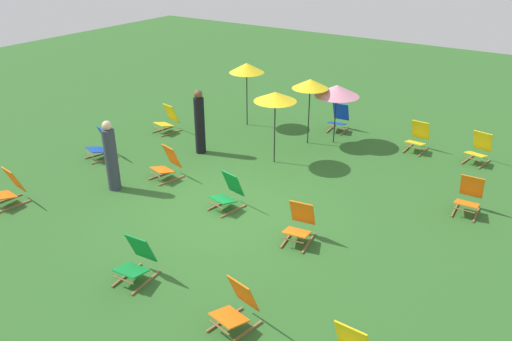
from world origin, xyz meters
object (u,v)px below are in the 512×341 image
Objects in this scene: deckchair_0 at (339,119)px; deckchair_7 at (418,138)px; deckchair_11 at (102,145)px; deckchair_5 at (479,149)px; deckchair_4 at (300,224)px; deckchair_12 at (228,193)px; umbrella_1 at (337,91)px; deckchair_6 at (469,197)px; deckchair_10 at (136,261)px; umbrella_0 at (310,84)px; person_0 at (111,157)px; deckchair_9 at (168,120)px; umbrella_3 at (247,68)px; deckchair_3 at (167,164)px; deckchair_8 at (9,189)px; umbrella_2 at (275,97)px; person_1 at (200,123)px; deckchair_1 at (236,307)px.

deckchair_0 is 2.50m from deckchair_7.
deckchair_0 is 0.96× the size of deckchair_11.
deckchair_4 is at bearing -99.02° from deckchair_5.
deckchair_7 and deckchair_12 have the same top height.
umbrella_1 is at bearing 99.04° from deckchair_4.
deckchair_10 is (-4.27, -5.65, 0.00)m from deckchair_6.
deckchair_6 and deckchair_7 have the same top height.
umbrella_0 is 1.10× the size of person_0.
deckchair_0 is at bearing 78.56° from umbrella_0.
person_0 is at bearing 139.42° from deckchair_10.
umbrella_1 is at bearing 36.68° from umbrella_0.
deckchair_4 is 0.49× the size of person_0.
umbrella_0 is (-4.37, -1.33, 1.38)m from deckchair_5.
deckchair_12 is (4.30, -2.72, 0.00)m from deckchair_9.
umbrella_3 is at bearing 105.84° from deckchair_10.
deckchair_12 is at bearing -150.38° from deckchair_6.
umbrella_3 is 1.15× the size of person_0.
deckchair_10 is at bearing -69.40° from umbrella_3.
deckchair_8 is (-2.05, -2.91, 0.00)m from deckchair_3.
umbrella_0 is at bearing -23.44° from person_0.
deckchair_3 is at bearing -129.25° from deckchair_7.
deckchair_3 is at bearing -83.07° from umbrella_3.
umbrella_0 is 0.98× the size of umbrella_2.
deckchair_3 is 1.02× the size of deckchair_9.
deckchair_3 is at bearing -126.77° from umbrella_2.
deckchair_5 is 0.49× the size of umbrella_1.
deckchair_5 is 5.57m from umbrella_2.
deckchair_5 is at bearing 60.72° from deckchair_10.
deckchair_0 is 0.99× the size of deckchair_12.
person_1 is at bearing -128.70° from deckchair_0.
deckchair_8 is 0.99× the size of deckchair_12.
deckchair_9 is at bearing 123.67° from deckchair_10.
deckchair_9 is at bearing 150.68° from deckchair_1.
person_1 is (-2.46, 2.04, 0.49)m from deckchair_12.
deckchair_4 is 0.49× the size of umbrella_1.
deckchair_4 is at bearing 109.10° from deckchair_1.
deckchair_5 is at bearing 9.05° from umbrella_3.
deckchair_8 is 4.89m from deckchair_12.
umbrella_2 is at bearing -102.56° from deckchair_0.
deckchair_5 is 7.43m from person_1.
umbrella_2 is (3.74, 5.18, 1.42)m from deckchair_8.
deckchair_6 is at bearing 39.04° from deckchair_8.
deckchair_9 is at bearing -150.24° from deckchair_5.
deckchair_11 is 0.51× the size of person_0.
deckchair_3 is 1.02× the size of deckchair_7.
deckchair_11 is 0.46× the size of umbrella_0.
deckchair_3 is at bearing 62.31° from deckchair_8.
deckchair_6 is 0.49× the size of umbrella_1.
umbrella_3 is (1.54, 7.10, 1.45)m from deckchair_8.
deckchair_9 and deckchair_10 have the same top height.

